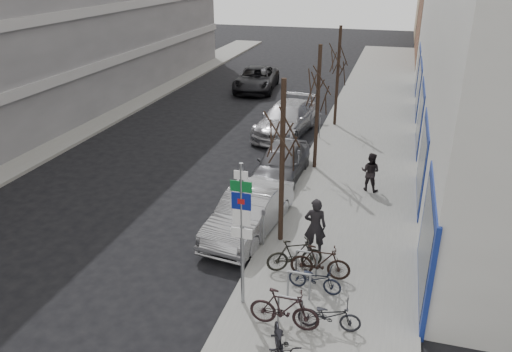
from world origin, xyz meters
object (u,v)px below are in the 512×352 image
Objects in this scene: tree_mid at (319,79)px; meter_mid at (298,162)px; bike_far_curb at (330,313)px; meter_back at (320,123)px; parked_car_mid at (281,162)px; pedestrian_near at (315,226)px; bike_far_inner at (320,262)px; meter_front at (263,224)px; bike_mid_inner at (295,254)px; bike_rack at (299,282)px; parked_car_front at (249,212)px; lane_car at (256,79)px; bike_near_right at (284,309)px; bike_near_left at (282,346)px; tree_far at (339,53)px; highway_sign_pole at (242,227)px; pedestrian_far at (370,172)px; parked_car_back at (286,119)px; tree_near at (283,125)px; bike_mid_curb at (315,276)px.

tree_mid is 3.55m from meter_mid.
bike_far_curb is (2.63, -8.91, -0.29)m from meter_mid.
parked_car_mid is (-0.75, -5.37, -0.16)m from meter_back.
bike_far_inner is at bearing 98.70° from pedestrian_near.
meter_front reaches higher than bike_mid_inner.
bike_rack is 2.92m from meter_front.
bike_mid_inner is at bearing -37.49° from parked_car_front.
meter_mid is at bearing -73.82° from lane_car.
parked_car_mid is (-2.28, 9.28, 0.06)m from bike_near_right.
meter_back is 0.27× the size of parked_car_front.
tree_mid is at bearing 75.29° from bike_near_left.
meter_mid is (-0.45, -8.00, -3.19)m from tree_far.
meter_back is 0.68× the size of pedestrian_near.
lane_car reaches higher than meter_front.
tree_far is (0.00, 6.50, 0.00)m from tree_mid.
tree_mid reaches higher than lane_car.
bike_near_right is 5.06m from parked_car_front.
tree_mid is 5.13m from meter_back.
tree_far is at bearing 89.31° from highway_sign_pole.
pedestrian_far is (2.51, -1.79, -3.16)m from tree_mid.
pedestrian_near is (0.40, 1.09, 0.42)m from bike_mid_inner.
highway_sign_pole reaches higher than pedestrian_far.
meter_front is 3.96m from bike_near_right.
lane_car reaches higher than meter_back.
meter_back is at bearing 6.15° from bike_far_inner.
parked_car_back reaches higher than meter_mid.
pedestrian_near is at bearing 90.15° from pedestrian_far.
bike_far_inner is at bearing -130.02° from bike_mid_inner.
highway_sign_pole is 3.03m from bike_near_left.
tree_near reaches higher than bike_mid_inner.
tree_far reaches higher than meter_mid.
parked_car_mid is (-2.01, 6.74, 0.09)m from bike_mid_inner.
meter_back is 16.09m from bike_near_left.
bike_near_left reaches higher than bike_mid_inner.
bike_near_left reaches higher than bike_mid_curb.
lane_car reaches higher than bike_mid_inner.
tree_mid is 4.33× the size of meter_mid.
meter_front is (-0.45, -13.50, -3.19)m from tree_far.
tree_mid is 0.97× the size of parked_car_back.
parked_car_front is (-0.75, -10.13, -0.15)m from meter_back.
bike_far_inner is at bearing -66.30° from parked_car_mid.
lane_car is at bearing 27.06° from bike_mid_curb.
pedestrian_near is at bearing -65.22° from parked_car_mid.
bike_mid_curb is 0.34× the size of parked_car_mid.
bike_mid_inner is at bearing -79.20° from meter_mid.
highway_sign_pole is 24.39m from lane_car.
bike_mid_inner is at bearing 61.46° from pedestrian_near.
parked_car_mid is (-0.75, 5.63, -0.16)m from meter_front.
parked_car_mid is at bearing 97.07° from parked_car_front.
tree_near reaches higher than bike_near_right.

